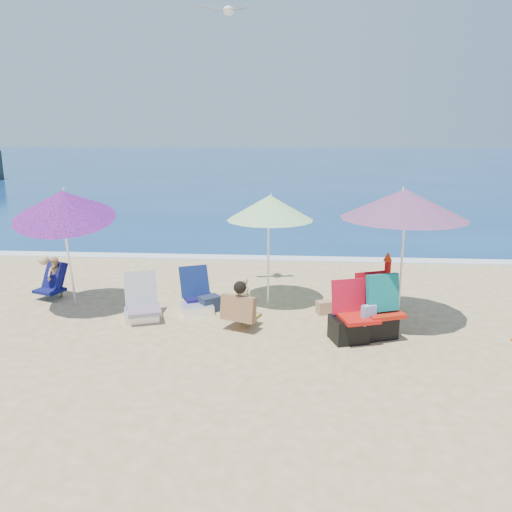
# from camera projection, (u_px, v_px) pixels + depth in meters

# --- Properties ---
(ground) EXTENTS (120.00, 120.00, 0.00)m
(ground) POSITION_uv_depth(u_px,v_px,m) (270.00, 336.00, 8.45)
(ground) COLOR #D8BC84
(ground) RESTS_ON ground
(sea) EXTENTS (120.00, 80.00, 0.12)m
(sea) POSITION_uv_depth(u_px,v_px,m) (290.00, 163.00, 52.02)
(sea) COLOR navy
(sea) RESTS_ON ground
(foam) EXTENTS (120.00, 0.50, 0.04)m
(foam) POSITION_uv_depth(u_px,v_px,m) (279.00, 259.00, 13.38)
(foam) COLOR white
(foam) RESTS_ON ground
(umbrella_turquoise) EXTENTS (2.47, 2.47, 2.39)m
(umbrella_turquoise) POSITION_uv_depth(u_px,v_px,m) (404.00, 204.00, 8.47)
(umbrella_turquoise) COLOR white
(umbrella_turquoise) RESTS_ON ground
(umbrella_striped) EXTENTS (2.01, 2.01, 2.15)m
(umbrella_striped) POSITION_uv_depth(u_px,v_px,m) (270.00, 208.00, 9.53)
(umbrella_striped) COLOR white
(umbrella_striped) RESTS_ON ground
(umbrella_blue) EXTENTS (2.14, 2.19, 2.44)m
(umbrella_blue) POSITION_uv_depth(u_px,v_px,m) (63.00, 205.00, 9.09)
(umbrella_blue) COLOR white
(umbrella_blue) RESTS_ON ground
(furled_umbrella) EXTENTS (0.17, 0.19, 1.37)m
(furled_umbrella) POSITION_uv_depth(u_px,v_px,m) (386.00, 287.00, 8.51)
(furled_umbrella) COLOR #B00E0C
(furled_umbrella) RESTS_ON ground
(chair_navy) EXTENTS (0.77, 1.00, 0.77)m
(chair_navy) POSITION_uv_depth(u_px,v_px,m) (196.00, 300.00, 9.61)
(chair_navy) COLOR #0F0C43
(chair_navy) RESTS_ON ground
(chair_rainbow) EXTENTS (0.81, 0.89, 0.81)m
(chair_rainbow) POSITION_uv_depth(u_px,v_px,m) (142.00, 308.00, 9.14)
(chair_rainbow) COLOR #C86846
(chair_rainbow) RESTS_ON ground
(camp_chair_left) EXTENTS (0.80, 0.74, 0.97)m
(camp_chair_left) POSITION_uv_depth(u_px,v_px,m) (350.00, 323.00, 8.21)
(camp_chair_left) COLOR red
(camp_chair_left) RESTS_ON ground
(camp_chair_right) EXTENTS (0.80, 0.83, 1.09)m
(camp_chair_right) POSITION_uv_depth(u_px,v_px,m) (377.00, 314.00, 8.33)
(camp_chair_right) COLOR red
(camp_chair_right) RESTS_ON ground
(person_center) EXTENTS (0.69, 0.75, 0.88)m
(person_center) POSITION_uv_depth(u_px,v_px,m) (242.00, 304.00, 8.70)
(person_center) COLOR #D5B07F
(person_center) RESTS_ON ground
(person_left) EXTENTS (0.65, 0.69, 0.91)m
(person_left) POSITION_uv_depth(u_px,v_px,m) (55.00, 277.00, 10.30)
(person_left) COLOR #D5B07F
(person_left) RESTS_ON ground
(bag_navy_a) EXTENTS (0.46, 0.45, 0.29)m
(bag_navy_a) POSITION_uv_depth(u_px,v_px,m) (210.00, 304.00, 9.56)
(bag_navy_a) COLOR #1A243A
(bag_navy_a) RESTS_ON ground
(bag_black_a) EXTENTS (0.35, 0.31, 0.21)m
(bag_black_a) POSITION_uv_depth(u_px,v_px,m) (143.00, 290.00, 10.50)
(bag_black_a) COLOR black
(bag_black_a) RESTS_ON ground
(bag_tan) EXTENTS (0.33, 0.29, 0.24)m
(bag_tan) POSITION_uv_depth(u_px,v_px,m) (325.00, 307.00, 9.44)
(bag_tan) COLOR #A47F5D
(bag_tan) RESTS_ON ground
(bag_navy_b) EXTENTS (0.42, 0.34, 0.29)m
(bag_navy_b) POSITION_uv_depth(u_px,v_px,m) (382.00, 302.00, 9.66)
(bag_navy_b) COLOR #1A2339
(bag_navy_b) RESTS_ON ground
(bag_black_b) EXTENTS (0.30, 0.25, 0.19)m
(bag_black_b) POSITION_uv_depth(u_px,v_px,m) (377.00, 329.00, 8.48)
(bag_black_b) COLOR black
(bag_black_b) RESTS_ON ground
(seagull) EXTENTS (0.87, 0.45, 0.16)m
(seagull) POSITION_uv_depth(u_px,v_px,m) (228.00, 11.00, 9.23)
(seagull) COLOR white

